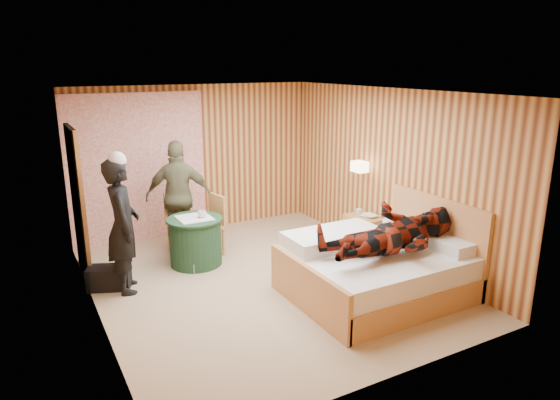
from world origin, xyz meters
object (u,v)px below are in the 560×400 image
man_on_bed (395,222)px  chair_far (181,217)px  woman_standing (123,226)px  man_at_table (179,196)px  nightstand (363,233)px  wall_lamp (360,167)px  bed (378,269)px  duffel_bag (109,278)px  round_table (195,241)px  chair_near (212,220)px

man_on_bed → chair_far: bearing=121.0°
woman_standing → man_at_table: 1.50m
nightstand → chair_far: (-2.47, 1.38, 0.25)m
wall_lamp → man_at_table: bearing=154.3°
bed → woman_standing: (-2.77, 1.64, 0.53)m
wall_lamp → chair_far: bearing=154.9°
bed → chair_far: bearing=122.7°
nightstand → duffel_bag: nightstand is taller
woman_standing → nightstand: bearing=-86.9°
round_table → man_at_table: man_at_table is taller
chair_near → man_at_table: bearing=-150.1°
chair_far → duffel_bag: size_ratio=1.75×
bed → woman_standing: woman_standing is taller
chair_near → man_on_bed: bearing=16.8°
wall_lamp → nightstand: 1.03m
duffel_bag → chair_far: bearing=57.7°
round_table → woman_standing: size_ratio=0.46×
chair_near → nightstand: bearing=52.5°
wall_lamp → woman_standing: 3.60m
woman_standing → bed: bearing=-111.7°
duffel_bag → nightstand: bearing=15.0°
round_table → chair_far: chair_far is taller
wall_lamp → man_on_bed: bearing=-114.3°
wall_lamp → woman_standing: (-3.57, 0.15, -0.44)m
round_table → nightstand: bearing=-16.9°
woman_standing → man_on_bed: bearing=-114.8°
nightstand → round_table: size_ratio=0.72×
bed → duffel_bag: (-2.97, 1.78, -0.18)m
chair_far → chair_near: 0.52m
chair_far → chair_near: (0.37, -0.37, -0.00)m
wall_lamp → man_at_table: 2.81m
duffel_bag → woman_standing: (0.20, -0.14, 0.71)m
duffel_bag → man_at_table: size_ratio=0.31×
chair_far → man_on_bed: (1.74, -2.89, 0.47)m
nightstand → man_at_table: size_ratio=0.33×
duffel_bag → woman_standing: woman_standing is taller
nightstand → chair_far: chair_far is taller
man_at_table → wall_lamp: bearing=176.9°
woman_standing → man_on_bed: man_on_bed is taller
bed → chair_far: size_ratio=2.29×
wall_lamp → bed: bearing=-118.4°
duffel_bag → man_on_bed: 3.71m
bed → nightstand: size_ratio=3.69×
chair_far → woman_standing: size_ratio=0.54×
round_table → wall_lamp: bearing=-12.1°
bed → round_table: (-1.70, 2.02, 0.02)m
nightstand → man_at_table: 2.89m
nightstand → chair_near: chair_near is taller
chair_near → duffel_bag: size_ratio=1.74×
nightstand → round_table: round_table is taller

